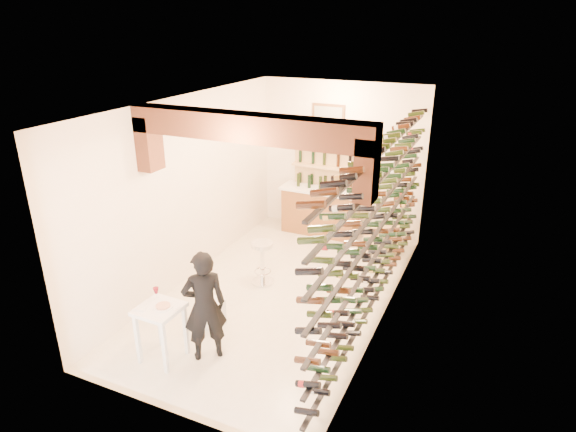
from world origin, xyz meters
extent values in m
plane|color=silver|center=(0.00, 0.00, 0.00)|extent=(6.00, 6.00, 0.00)
cube|color=white|center=(0.00, 3.00, 1.60)|extent=(3.50, 0.02, 3.20)
cube|color=white|center=(0.00, -3.00, 1.60)|extent=(3.50, 0.02, 3.20)
cube|color=white|center=(-1.75, 0.00, 1.60)|extent=(0.02, 6.00, 3.20)
cube|color=white|center=(1.75, 0.00, 1.60)|extent=(0.02, 6.00, 3.20)
cube|color=#AF5F3E|center=(0.00, 0.00, 3.20)|extent=(3.50, 6.00, 0.02)
cube|color=brown|center=(0.00, -1.00, 3.02)|extent=(3.50, 0.35, 0.36)
cube|color=brown|center=(-1.63, -1.00, 2.65)|extent=(0.24, 0.35, 0.80)
cube|color=brown|center=(1.63, -1.00, 2.65)|extent=(0.24, 0.35, 0.80)
cube|color=black|center=(1.59, 0.00, 0.25)|extent=(0.06, 5.70, 0.03)
cube|color=black|center=(1.59, 0.00, 0.65)|extent=(0.06, 5.70, 0.03)
cube|color=black|center=(1.59, 0.00, 1.05)|extent=(0.06, 5.70, 0.03)
cube|color=black|center=(1.59, 0.00, 1.45)|extent=(0.06, 5.70, 0.03)
cube|color=black|center=(1.59, 0.00, 1.85)|extent=(0.06, 5.70, 0.03)
cube|color=black|center=(1.59, 0.00, 2.25)|extent=(0.06, 5.70, 0.03)
cube|color=black|center=(1.59, 0.00, 2.65)|extent=(0.06, 5.70, 0.03)
cube|color=brown|center=(-0.30, 2.65, 0.48)|extent=(1.60, 0.55, 0.96)
cube|color=white|center=(-0.30, 2.65, 0.98)|extent=(1.70, 0.62, 0.05)
cube|color=tan|center=(-0.30, 2.92, 1.00)|extent=(1.40, 0.10, 2.00)
cube|color=tan|center=(-0.30, 2.82, 0.45)|extent=(1.40, 0.28, 0.04)
cube|color=tan|center=(-0.30, 2.82, 0.95)|extent=(1.40, 0.28, 0.04)
cube|color=tan|center=(-0.30, 2.82, 1.45)|extent=(1.40, 0.28, 0.04)
cube|color=tan|center=(-0.30, 2.82, 1.95)|extent=(1.40, 0.28, 0.04)
cube|color=brown|center=(-0.30, 2.97, 2.45)|extent=(0.70, 0.04, 0.55)
cube|color=#99998C|center=(-0.30, 2.94, 2.45)|extent=(0.60, 0.01, 0.45)
cube|color=white|center=(-0.73, -2.21, 0.78)|extent=(0.57, 0.57, 0.05)
cube|color=white|center=(-0.96, -2.43, 0.38)|extent=(0.05, 0.05, 0.75)
cube|color=white|center=(-0.51, -2.44, 0.38)|extent=(0.05, 0.05, 0.75)
cube|color=white|center=(-0.95, -1.98, 0.38)|extent=(0.05, 0.05, 0.75)
cube|color=white|center=(-0.50, -1.99, 0.38)|extent=(0.05, 0.05, 0.75)
cylinder|color=white|center=(-0.67, -2.19, 0.81)|extent=(0.26, 0.26, 0.02)
cylinder|color=#BF7266|center=(-0.67, -2.19, 0.83)|extent=(0.19, 0.19, 0.02)
cube|color=white|center=(-0.92, -2.34, 0.81)|extent=(0.16, 0.16, 0.02)
cylinder|color=white|center=(-0.89, -2.05, 0.81)|extent=(0.07, 0.07, 0.00)
cylinder|color=white|center=(-0.89, -2.05, 0.86)|extent=(0.01, 0.01, 0.10)
cone|color=#5F0815|center=(-0.89, -2.05, 0.93)|extent=(0.08, 0.08, 0.09)
cube|color=white|center=(-0.57, -1.28, 0.21)|extent=(0.38, 0.38, 0.42)
imported|color=black|center=(-0.21, -1.93, 0.80)|extent=(0.69, 0.68, 1.59)
cylinder|color=silver|center=(-0.44, 0.19, 0.01)|extent=(0.40, 0.40, 0.03)
cylinder|color=silver|center=(-0.44, 0.19, 0.37)|extent=(0.08, 0.08, 0.70)
cylinder|color=silver|center=(-0.44, 0.19, 0.74)|extent=(0.38, 0.38, 0.07)
torus|color=silver|center=(-0.44, 0.19, 0.22)|extent=(0.30, 0.30, 0.02)
cube|color=tan|center=(1.14, 2.20, 0.17)|extent=(0.68, 0.59, 0.34)
cube|color=tan|center=(1.14, 2.20, 0.46)|extent=(0.48, 0.39, 0.24)
camera|label=1|loc=(3.10, -6.54, 4.33)|focal=30.57mm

